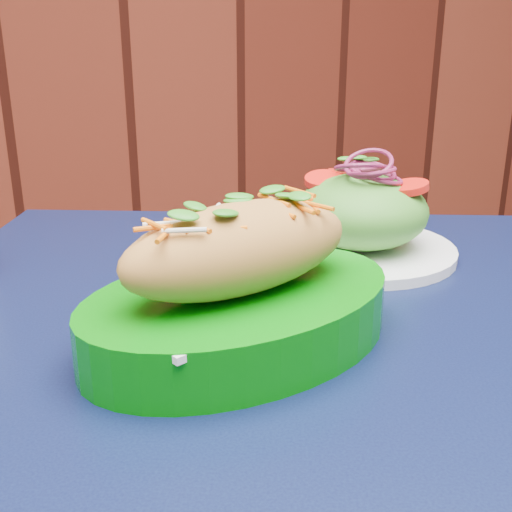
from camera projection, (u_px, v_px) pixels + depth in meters
name	position (u px, v px, depth m)	size (l,w,h in m)	color
cafe_table	(294.00, 419.00, 0.60)	(1.03, 1.03, 0.75)	black
banh_mi_basket	(240.00, 290.00, 0.54)	(0.34, 0.27, 0.13)	#026F06
salad_plate	(361.00, 218.00, 0.76)	(0.23, 0.23, 0.12)	white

